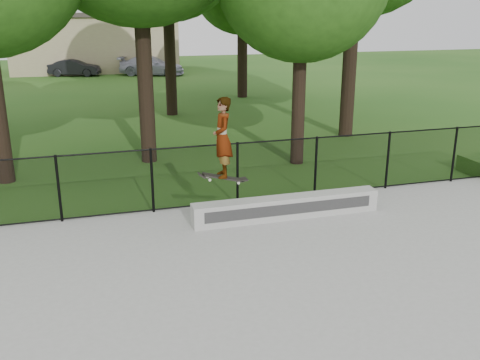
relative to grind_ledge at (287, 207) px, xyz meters
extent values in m
plane|color=#225217|center=(-0.79, -4.70, -0.31)|extent=(100.00, 100.00, 0.00)
cube|color=gray|center=(-0.79, -4.70, -0.28)|extent=(14.00, 12.00, 0.06)
cube|color=#B1B1AB|center=(0.00, 0.00, 0.00)|extent=(4.27, 0.40, 0.49)
imported|color=black|center=(-4.41, 29.93, 0.28)|extent=(3.41, 2.07, 1.16)
imported|color=#9A9AAF|center=(0.91, 28.88, 0.36)|extent=(4.62, 3.29, 1.34)
cube|color=black|center=(-1.53, -0.28, 0.91)|extent=(0.82, 0.23, 0.23)
imported|color=#BACAF5|center=(-1.53, -0.28, 1.74)|extent=(0.44, 0.62, 1.62)
cylinder|color=black|center=(-4.79, 1.20, 0.50)|extent=(0.06, 0.06, 1.50)
cylinder|color=black|center=(-2.79, 1.20, 0.50)|extent=(0.06, 0.06, 1.50)
cylinder|color=black|center=(-0.79, 1.20, 0.50)|extent=(0.06, 0.06, 1.50)
cylinder|color=black|center=(1.21, 1.20, 0.50)|extent=(0.06, 0.06, 1.50)
cylinder|color=black|center=(3.21, 1.20, 0.50)|extent=(0.06, 0.06, 1.50)
cylinder|color=black|center=(5.21, 1.20, 0.50)|extent=(0.06, 0.06, 1.50)
cylinder|color=black|center=(-0.79, 1.20, 1.22)|extent=(16.00, 0.04, 0.04)
cylinder|color=black|center=(-0.79, 1.20, -0.20)|extent=(16.00, 0.04, 0.04)
cube|color=black|center=(-0.79, 1.20, 0.50)|extent=(16.00, 0.01, 1.50)
cylinder|color=black|center=(-2.29, 5.80, 2.40)|extent=(0.44, 0.44, 5.42)
cylinder|color=black|center=(2.01, 4.30, 1.75)|extent=(0.44, 0.44, 4.11)
cylinder|color=black|center=(5.21, 7.30, 2.53)|extent=(0.44, 0.44, 5.68)
cylinder|color=black|center=(-0.29, 13.30, 2.40)|extent=(0.44, 0.44, 5.42)
cylinder|color=black|center=(4.21, 17.30, 1.90)|extent=(0.44, 0.44, 4.41)
cube|color=tan|center=(-2.79, 33.30, 1.69)|extent=(12.00, 6.00, 4.00)
cube|color=#3F3833|center=(-2.79, 33.30, 3.84)|extent=(12.40, 6.40, 0.30)
camera|label=1|loc=(-4.17, -10.31, 4.15)|focal=40.00mm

